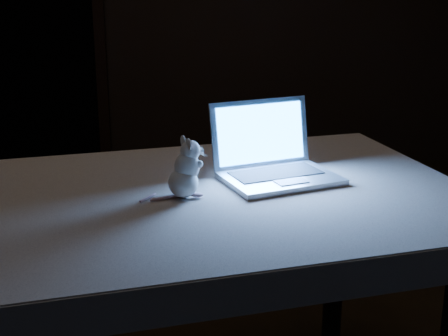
{
  "coord_description": "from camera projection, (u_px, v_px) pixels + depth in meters",
  "views": [
    {
      "loc": [
        0.18,
        -2.37,
        1.43
      ],
      "look_at": [
        0.22,
        -0.57,
        0.88
      ],
      "focal_mm": 52.0,
      "sensor_mm": 36.0,
      "label": 1
    }
  ],
  "objects": [
    {
      "name": "plush_mouse",
      "position": [
        183.0,
        168.0,
        1.83
      ],
      "size": [
        0.16,
        0.16,
        0.17
      ],
      "primitive_type": null,
      "rotation": [
        0.0,
        0.0,
        0.3
      ],
      "color": "white",
      "rests_on": "tablecloth"
    },
    {
      "name": "doorway",
      "position": [
        32.0,
        24.0,
        4.74
      ],
      "size": [
        1.06,
        0.36,
        2.13
      ],
      "primitive_type": null,
      "color": "black",
      "rests_on": "back_wall"
    },
    {
      "name": "table",
      "position": [
        198.0,
        319.0,
        2.0
      ],
      "size": [
        1.7,
        1.32,
        0.81
      ],
      "primitive_type": null,
      "rotation": [
        0.0,
        0.0,
        0.26
      ],
      "color": "black",
      "rests_on": "floor"
    },
    {
      "name": "laptop",
      "position": [
        281.0,
        145.0,
        1.96
      ],
      "size": [
        0.43,
        0.4,
        0.23
      ],
      "primitive_type": null,
      "rotation": [
        0.0,
        0.0,
        0.39
      ],
      "color": "silver",
      "rests_on": "tablecloth"
    },
    {
      "name": "floor",
      "position": [
        167.0,
        332.0,
        2.68
      ],
      "size": [
        5.0,
        5.0,
        0.0
      ],
      "primitive_type": "plane",
      "color": "black",
      "rests_on": "ground"
    },
    {
      "name": "tablecloth",
      "position": [
        203.0,
        203.0,
        1.94
      ],
      "size": [
        1.88,
        1.58,
        0.1
      ],
      "primitive_type": null,
      "rotation": [
        0.0,
        0.0,
        0.38
      ],
      "color": "beige",
      "rests_on": "table"
    }
  ]
}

